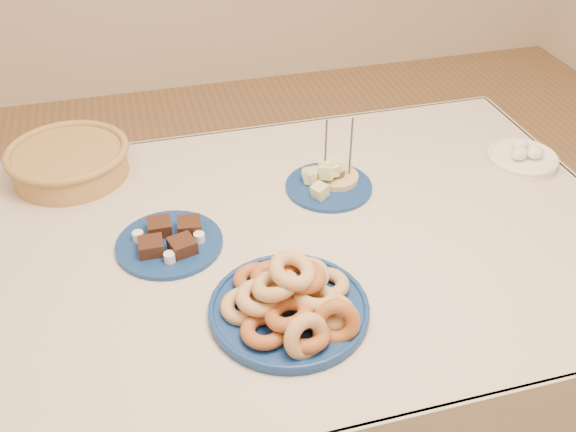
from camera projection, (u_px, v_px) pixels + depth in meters
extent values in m
plane|color=olive|center=(284.00, 425.00, 2.00)|extent=(5.00, 5.00, 0.00)
cylinder|color=brown|center=(27.00, 296.00, 1.94)|extent=(0.06, 0.06, 0.72)
cylinder|color=brown|center=(447.00, 222.00, 2.24)|extent=(0.06, 0.06, 0.72)
cube|color=beige|center=(283.00, 240.00, 1.56)|extent=(1.70, 1.10, 0.02)
cube|color=beige|center=(239.00, 168.00, 2.06)|extent=(1.70, 0.01, 0.28)
cube|color=beige|center=(573.00, 227.00, 1.81)|extent=(0.01, 1.10, 0.28)
cylinder|color=navy|center=(289.00, 310.00, 1.34)|extent=(0.39, 0.39, 0.02)
torus|color=navy|center=(289.00, 307.00, 1.34)|extent=(0.39, 0.39, 0.01)
torus|color=#AC7A48|center=(327.00, 284.00, 1.37)|extent=(0.12, 0.12, 0.03)
torus|color=brown|center=(293.00, 273.00, 1.40)|extent=(0.13, 0.13, 0.04)
torus|color=brown|center=(255.00, 279.00, 1.38)|extent=(0.14, 0.14, 0.04)
torus|color=#AC7A48|center=(244.00, 306.00, 1.32)|extent=(0.14, 0.14, 0.04)
torus|color=brown|center=(265.00, 330.00, 1.26)|extent=(0.11, 0.11, 0.03)
torus|color=brown|center=(306.00, 335.00, 1.25)|extent=(0.12, 0.12, 0.04)
torus|color=#AC7A48|center=(331.00, 311.00, 1.30)|extent=(0.12, 0.12, 0.03)
torus|color=#AC7A48|center=(306.00, 275.00, 1.35)|extent=(0.14, 0.14, 0.04)
torus|color=brown|center=(273.00, 276.00, 1.35)|extent=(0.12, 0.12, 0.04)
torus|color=#AC7A48|center=(259.00, 298.00, 1.29)|extent=(0.14, 0.14, 0.04)
torus|color=brown|center=(289.00, 314.00, 1.26)|extent=(0.14, 0.14, 0.05)
torus|color=#AC7A48|center=(315.00, 297.00, 1.29)|extent=(0.14, 0.14, 0.06)
torus|color=brown|center=(303.00, 276.00, 1.30)|extent=(0.14, 0.14, 0.04)
torus|color=#AC7A48|center=(275.00, 285.00, 1.28)|extent=(0.14, 0.14, 0.05)
torus|color=#AC7A48|center=(292.00, 270.00, 1.27)|extent=(0.14, 0.14, 0.06)
torus|color=#AC7A48|center=(306.00, 337.00, 1.23)|extent=(0.11, 0.09, 0.10)
torus|color=brown|center=(336.00, 322.00, 1.26)|extent=(0.11, 0.09, 0.10)
cylinder|color=navy|center=(329.00, 187.00, 1.71)|extent=(0.26, 0.26, 0.01)
cube|color=#C6D687|center=(342.00, 171.00, 1.73)|extent=(0.05, 0.05, 0.04)
cube|color=#C6D687|center=(335.00, 170.00, 1.74)|extent=(0.05, 0.05, 0.05)
cube|color=#C6D687|center=(342.00, 170.00, 1.73)|extent=(0.04, 0.04, 0.04)
cube|color=#C6D687|center=(331.00, 169.00, 1.69)|extent=(0.04, 0.05, 0.04)
cube|color=#C6D687|center=(330.00, 169.00, 1.69)|extent=(0.05, 0.06, 0.05)
cube|color=#C6D687|center=(327.00, 171.00, 1.68)|extent=(0.05, 0.06, 0.04)
cube|color=#C6D687|center=(325.00, 165.00, 1.71)|extent=(0.04, 0.04, 0.04)
cube|color=#C6D687|center=(310.00, 175.00, 1.72)|extent=(0.05, 0.05, 0.05)
cube|color=#C6D687|center=(313.00, 177.00, 1.71)|extent=(0.05, 0.05, 0.04)
cube|color=#C6D687|center=(314.00, 177.00, 1.71)|extent=(0.05, 0.05, 0.04)
cube|color=#C6D687|center=(320.00, 191.00, 1.65)|extent=(0.05, 0.05, 0.04)
cube|color=#C6D687|center=(323.00, 173.00, 1.72)|extent=(0.05, 0.05, 0.05)
cube|color=#C6D687|center=(335.00, 166.00, 1.70)|extent=(0.05, 0.04, 0.05)
cylinder|color=navy|center=(170.00, 244.00, 1.52)|extent=(0.27, 0.27, 0.01)
cube|color=black|center=(151.00, 246.00, 1.48)|extent=(0.06, 0.06, 0.03)
cube|color=black|center=(182.00, 246.00, 1.48)|extent=(0.07, 0.07, 0.03)
cube|color=black|center=(159.00, 227.00, 1.54)|extent=(0.06, 0.06, 0.03)
cube|color=black|center=(189.00, 226.00, 1.54)|extent=(0.06, 0.06, 0.03)
cylinder|color=white|center=(138.00, 236.00, 1.52)|extent=(0.03, 0.03, 0.02)
cylinder|color=white|center=(170.00, 257.00, 1.45)|extent=(0.03, 0.03, 0.02)
cylinder|color=white|center=(199.00, 237.00, 1.51)|extent=(0.03, 0.03, 0.02)
cylinder|color=olive|center=(70.00, 163.00, 1.75)|extent=(0.34, 0.34, 0.07)
torus|color=olive|center=(67.00, 151.00, 1.72)|extent=(0.37, 0.37, 0.02)
cylinder|color=tan|center=(337.00, 179.00, 1.73)|extent=(0.13, 0.13, 0.03)
cylinder|color=#414146|center=(337.00, 172.00, 1.71)|extent=(0.05, 0.05, 0.02)
cylinder|color=white|center=(337.00, 168.00, 1.71)|extent=(0.04, 0.04, 0.01)
cylinder|color=#414146|center=(326.00, 149.00, 1.67)|extent=(0.01, 0.01, 0.17)
cylinder|color=#414146|center=(351.00, 147.00, 1.67)|extent=(0.01, 0.01, 0.17)
cylinder|color=white|center=(522.00, 160.00, 1.81)|extent=(0.21, 0.21, 0.02)
torus|color=white|center=(523.00, 156.00, 1.80)|extent=(0.21, 0.21, 0.01)
ellipsoid|color=white|center=(519.00, 154.00, 1.77)|extent=(0.05, 0.04, 0.04)
ellipsoid|color=white|center=(535.00, 152.00, 1.78)|extent=(0.05, 0.04, 0.04)
ellipsoid|color=white|center=(520.00, 146.00, 1.81)|extent=(0.05, 0.04, 0.04)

